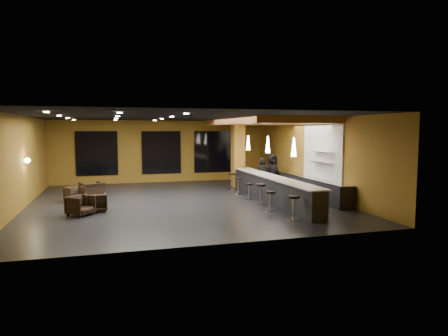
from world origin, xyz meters
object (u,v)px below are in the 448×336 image
object	(u,v)px
column	(238,153)
bar_stool_2	(261,191)
bar_counter	(272,189)
bar_stool_5	(232,179)
armchair_c	(75,194)
bar_stool_3	(249,189)
staff_c	(272,172)
bar_stool_4	(238,183)
pendant_0	(294,147)
staff_b	(263,174)
bar_stool_0	(293,204)
pendant_2	(248,143)
pendant_1	(268,145)
bar_stool_1	(270,198)
staff_a	(263,175)
armchair_a	(80,206)
armchair_d	(92,189)
prep_counter	(309,187)
armchair_b	(96,202)

from	to	relation	value
column	bar_stool_2	bearing A→B (deg)	-98.14
bar_counter	bar_stool_5	bearing A→B (deg)	101.38
armchair_c	bar_stool_3	world-z (taller)	bar_stool_3
staff_c	bar_stool_4	bearing A→B (deg)	-171.36
pendant_0	bar_stool_3	xyz separation A→B (m)	(-0.82, 2.57, -1.89)
staff_b	bar_stool_0	xyz separation A→B (m)	(-1.55, -6.63, -0.26)
pendant_2	bar_stool_2	xyz separation A→B (m)	(-0.75, -3.66, -1.81)
pendant_1	bar_stool_2	bearing A→B (deg)	-122.95
bar_stool_1	bar_stool_3	size ratio (longest dim) A/B	1.02
column	staff_a	bearing A→B (deg)	-77.78
bar_stool_0	bar_stool_3	bearing A→B (deg)	92.13
armchair_a	armchair_d	bearing A→B (deg)	39.61
staff_b	bar_stool_0	size ratio (longest dim) A/B	1.91
staff_c	armchair_d	size ratio (longest dim) A/B	1.82
bar_counter	pendant_0	world-z (taller)	pendant_0
armchair_a	armchair_d	xyz separation A→B (m)	(0.22, 4.12, -0.03)
bar_stool_1	bar_stool_2	world-z (taller)	bar_stool_2
prep_counter	pendant_1	distance (m)	2.77
staff_c	bar_stool_4	xyz separation A→B (m)	(-2.07, -0.91, -0.38)
pendant_0	pendant_1	world-z (taller)	same
staff_b	bar_stool_5	distance (m)	1.61
bar_stool_4	armchair_d	bearing A→B (deg)	169.04
pendant_2	armchair_b	size ratio (longest dim) A/B	0.95
pendant_1	bar_stool_0	world-z (taller)	pendant_1
prep_counter	armchair_d	distance (m)	9.70
armchair_a	bar_stool_5	bearing A→B (deg)	-15.56
staff_b	armchair_b	xyz separation A→B (m)	(-7.87, -3.41, -0.44)
bar_stool_0	bar_counter	bearing A→B (deg)	78.94
staff_c	bar_stool_2	bearing A→B (deg)	-134.01
bar_stool_1	bar_stool_4	distance (m)	4.01
bar_counter	staff_a	size ratio (longest dim) A/B	4.83
prep_counter	bar_stool_3	world-z (taller)	prep_counter
column	pendant_2	world-z (taller)	column
bar_stool_1	pendant_2	bearing A→B (deg)	80.11
column	bar_stool_0	size ratio (longest dim) A/B	4.33
bar_stool_5	bar_counter	bearing A→B (deg)	-78.62
pendant_2	bar_stool_0	xyz separation A→B (m)	(-0.67, -6.42, -1.83)
prep_counter	pendant_2	xyz separation A→B (m)	(-2.00, 2.50, 1.92)
bar_counter	bar_stool_3	size ratio (longest dim) A/B	11.13
pendant_2	bar_stool_3	distance (m)	3.19
staff_c	pendant_2	bearing A→B (deg)	165.36
column	staff_b	xyz separation A→B (m)	(0.88, -1.39, -0.98)
bar_counter	bar_stool_2	xyz separation A→B (m)	(-0.75, -0.66, 0.04)
prep_counter	armchair_b	size ratio (longest dim) A/B	8.12
pendant_0	armchair_d	distance (m)	9.26
armchair_c	bar_stool_1	xyz separation A→B (m)	(7.06, -4.06, 0.16)
pendant_2	staff_c	distance (m)	1.94
column	pendant_1	bearing A→B (deg)	-90.00
bar_counter	bar_stool_1	distance (m)	2.09
pendant_1	bar_stool_1	bearing A→B (deg)	-109.57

